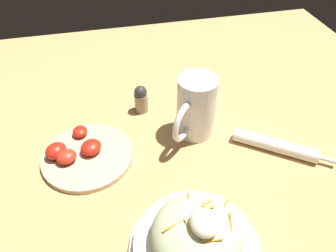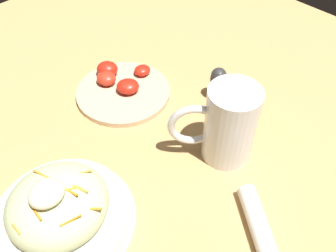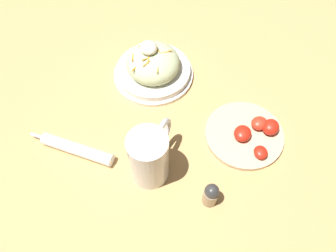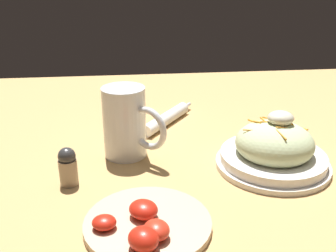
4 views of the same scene
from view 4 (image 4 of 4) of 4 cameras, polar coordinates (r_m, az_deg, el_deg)
name	(u,v)px [view 4 (image 4 of 4)]	position (r m, az deg, el deg)	size (l,w,h in m)	color
ground_plane	(192,171)	(0.78, 3.51, -6.44)	(1.43, 1.43, 0.00)	tan
salad_plate	(273,149)	(0.81, 14.91, -3.27)	(0.22, 0.22, 0.11)	white
beer_mug	(126,125)	(0.82, -6.08, 0.13)	(0.13, 0.12, 0.15)	white
napkin_roll	(166,119)	(0.99, -0.23, 1.08)	(0.15, 0.19, 0.03)	white
tomato_plate	(146,224)	(0.62, -3.19, -13.90)	(0.20, 0.20, 0.04)	#D1B28E
salt_shaker	(68,166)	(0.74, -14.19, -5.63)	(0.03, 0.03, 0.07)	gray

